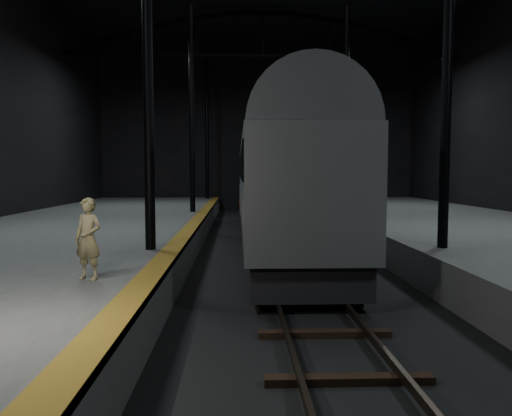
{
  "coord_description": "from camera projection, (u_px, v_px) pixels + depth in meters",
  "views": [
    {
      "loc": [
        -1.56,
        -16.77,
        2.99
      ],
      "look_at": [
        -1.07,
        -3.27,
        2.0
      ],
      "focal_mm": 35.0,
      "sensor_mm": 36.0,
      "label": 1
    }
  ],
  "objects": [
    {
      "name": "ground",
      "position": [
        284.0,
        259.0,
        16.99
      ],
      "size": [
        44.0,
        44.0,
        0.0
      ],
      "primitive_type": "plane",
      "color": "black",
      "rests_on": "ground"
    },
    {
      "name": "platform_left",
      "position": [
        61.0,
        246.0,
        16.68
      ],
      "size": [
        9.0,
        43.8,
        1.0
      ],
      "primitive_type": "cube",
      "color": "#535350",
      "rests_on": "ground"
    },
    {
      "name": "platform_right",
      "position": [
        500.0,
        244.0,
        17.23
      ],
      "size": [
        9.0,
        43.8,
        1.0
      ],
      "primitive_type": "cube",
      "color": "#535350",
      "rests_on": "ground"
    },
    {
      "name": "tactile_strip",
      "position": [
        188.0,
        231.0,
        16.8
      ],
      "size": [
        0.5,
        43.8,
        0.01
      ],
      "primitive_type": "cube",
      "color": "#93661A",
      "rests_on": "platform_left"
    },
    {
      "name": "track",
      "position": [
        284.0,
        257.0,
        16.98
      ],
      "size": [
        2.4,
        43.0,
        0.24
      ],
      "color": "#3F3328",
      "rests_on": "ground"
    },
    {
      "name": "train",
      "position": [
        277.0,
        173.0,
        19.77
      ],
      "size": [
        2.96,
        19.78,
        5.29
      ],
      "color": "#A9ADB1",
      "rests_on": "ground"
    },
    {
      "name": "woman",
      "position": [
        88.0,
        239.0,
        9.14
      ],
      "size": [
        0.65,
        0.55,
        1.51
      ],
      "primitive_type": "imported",
      "rotation": [
        0.0,
        0.0,
        -0.4
      ],
      "color": "tan",
      "rests_on": "platform_left"
    }
  ]
}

